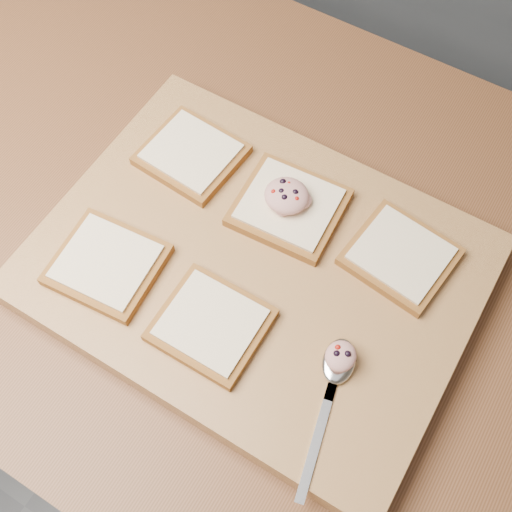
{
  "coord_description": "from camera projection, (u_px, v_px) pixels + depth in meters",
  "views": [
    {
      "loc": [
        0.34,
        -0.36,
        1.62
      ],
      "look_at": [
        0.16,
        -0.06,
        0.96
      ],
      "focal_mm": 45.0,
      "sensor_mm": 36.0,
      "label": 1
    }
  ],
  "objects": [
    {
      "name": "island_counter",
      "position": [
        201.0,
        316.0,
        1.26
      ],
      "size": [
        2.0,
        0.8,
        0.9
      ],
      "color": "slate",
      "rests_on": "ground"
    },
    {
      "name": "bread_far_left",
      "position": [
        191.0,
        154.0,
        0.83
      ],
      "size": [
        0.13,
        0.12,
        0.02
      ],
      "color": "olive",
      "rests_on": "cutting_board"
    },
    {
      "name": "cutting_board",
      "position": [
        256.0,
        269.0,
        0.79
      ],
      "size": [
        0.51,
        0.39,
        0.04
      ],
      "primitive_type": "cube",
      "color": "tan",
      "rests_on": "island_counter"
    },
    {
      "name": "tuna_salad_dollop",
      "position": [
        287.0,
        196.0,
        0.78
      ],
      "size": [
        0.06,
        0.05,
        0.03
      ],
      "color": "#DA978C",
      "rests_on": "bread_far_center"
    },
    {
      "name": "bread_near_center",
      "position": [
        211.0,
        324.0,
        0.72
      ],
      "size": [
        0.12,
        0.11,
        0.02
      ],
      "color": "olive",
      "rests_on": "cutting_board"
    },
    {
      "name": "bread_far_center",
      "position": [
        289.0,
        207.0,
        0.8
      ],
      "size": [
        0.13,
        0.12,
        0.02
      ],
      "color": "olive",
      "rests_on": "cutting_board"
    },
    {
      "name": "ground",
      "position": [
        214.0,
        383.0,
        1.66
      ],
      "size": [
        4.0,
        4.0,
        0.0
      ],
      "primitive_type": "plane",
      "color": "#515459",
      "rests_on": "ground"
    },
    {
      "name": "bread_far_right",
      "position": [
        400.0,
        256.0,
        0.76
      ],
      "size": [
        0.13,
        0.12,
        0.02
      ],
      "color": "olive",
      "rests_on": "cutting_board"
    },
    {
      "name": "spoon",
      "position": [
        336.0,
        372.0,
        0.7
      ],
      "size": [
        0.06,
        0.18,
        0.01
      ],
      "color": "silver",
      "rests_on": "cutting_board"
    },
    {
      "name": "bread_near_left",
      "position": [
        107.0,
        264.0,
        0.76
      ],
      "size": [
        0.13,
        0.12,
        0.02
      ],
      "color": "olive",
      "rests_on": "cutting_board"
    },
    {
      "name": "spoon_salad",
      "position": [
        341.0,
        356.0,
        0.69
      ],
      "size": [
        0.03,
        0.04,
        0.02
      ],
      "color": "#DA978C",
      "rests_on": "spoon"
    }
  ]
}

